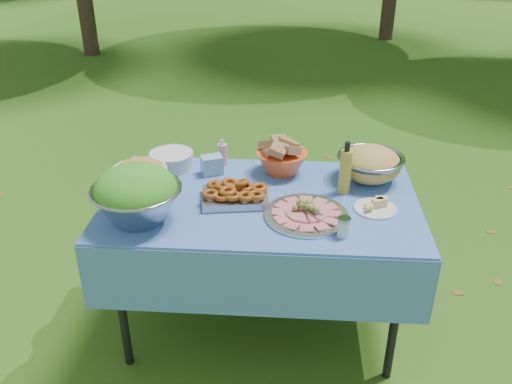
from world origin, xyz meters
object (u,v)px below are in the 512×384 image
plate_stack (172,160)px  bread_bowl (282,157)px  charcuterie_platter (307,208)px  picnic_table (261,265)px  oil_bottle (346,168)px  salad_bowl (136,194)px  pasta_bowl_steel (370,163)px

plate_stack → bread_bowl: bearing=-1.7°
plate_stack → bread_bowl: bread_bowl is taller
charcuterie_platter → picnic_table: bearing=145.5°
picnic_table → bread_bowl: bearing=73.2°
bread_bowl → charcuterie_platter: bread_bowl is taller
picnic_table → oil_bottle: 0.65m
picnic_table → salad_bowl: 0.76m
pasta_bowl_steel → oil_bottle: 0.20m
charcuterie_platter → bread_bowl: bearing=105.7°
pasta_bowl_steel → oil_bottle: oil_bottle is taller
plate_stack → bread_bowl: 0.57m
charcuterie_platter → plate_stack: bearing=147.0°
plate_stack → charcuterie_platter: bearing=-33.0°
pasta_bowl_steel → oil_bottle: bearing=-133.0°
picnic_table → bread_bowl: 0.56m
plate_stack → oil_bottle: (0.87, -0.21, 0.09)m
picnic_table → oil_bottle: bearing=13.7°
bread_bowl → pasta_bowl_steel: 0.44m
plate_stack → oil_bottle: 0.90m
bread_bowl → charcuterie_platter: bearing=-74.3°
picnic_table → salad_bowl: size_ratio=3.78×
bread_bowl → charcuterie_platter: 0.45m
plate_stack → charcuterie_platter: size_ratio=0.60×
picnic_table → salad_bowl: bearing=-156.5°
picnic_table → bread_bowl: size_ratio=5.61×
salad_bowl → bread_bowl: salad_bowl is taller
plate_stack → oil_bottle: size_ratio=0.87×
salad_bowl → plate_stack: (0.03, 0.53, -0.09)m
charcuterie_platter → oil_bottle: oil_bottle is taller
bread_bowl → picnic_table: bearing=-106.8°
salad_bowl → pasta_bowl_steel: (1.04, 0.47, -0.04)m
pasta_bowl_steel → oil_bottle: size_ratio=1.26×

